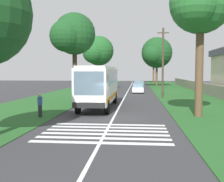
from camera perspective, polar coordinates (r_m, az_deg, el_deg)
ground at (r=20.62m, az=0.43°, el=-5.24°), size 160.00×160.00×0.00m
grass_verge_left at (r=36.80m, az=-10.34°, el=-1.21°), size 120.00×8.00×0.04m
grass_verge_right at (r=36.01m, az=15.67°, el=-1.40°), size 120.00×8.00×0.04m
centre_line at (r=35.47m, az=2.52°, el=-1.36°), size 110.00×0.16×0.01m
coach_bus at (r=25.68m, az=-2.59°, el=1.39°), size 11.16×2.62×3.73m
zebra_crossing at (r=15.38m, az=-1.31°, el=-8.41°), size 4.95×6.80×0.01m
trailing_car_0 at (r=44.06m, az=5.30°, el=0.53°), size 4.30×1.78×1.43m
trailing_car_1 at (r=53.94m, az=5.61°, el=1.15°), size 4.30×1.78×1.43m
trailing_car_2 at (r=62.68m, az=5.34°, el=1.54°), size 4.30×1.78×1.43m
roadside_tree_left_0 at (r=31.96m, az=-7.92°, el=11.12°), size 5.89×4.74×9.77m
roadside_tree_left_1 at (r=51.77m, az=-2.90°, el=7.99°), size 6.52×5.45×9.76m
roadside_tree_right_0 at (r=83.37m, az=8.32°, el=7.49°), size 8.25×6.84×12.02m
roadside_tree_right_1 at (r=63.60m, az=8.96°, el=7.53°), size 8.22×6.82×10.87m
roadside_tree_right_2 at (r=21.71m, az=17.19°, el=16.33°), size 5.60×4.50×10.40m
utility_pole at (r=35.19m, az=10.30°, el=5.83°), size 0.24×1.40×8.59m
roadside_wall at (r=41.54m, az=19.08°, el=0.33°), size 70.00×0.40×1.56m
pedestrian at (r=20.86m, az=-14.45°, el=-2.74°), size 0.34×0.34×1.69m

